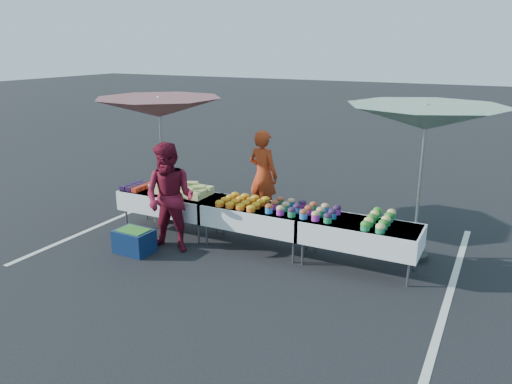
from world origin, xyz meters
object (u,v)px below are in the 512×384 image
at_px(table_center, 256,215).
at_px(umbrella_right, 426,119).
at_px(customer, 170,198).
at_px(table_left, 170,201).
at_px(table_right, 360,233).
at_px(vendor, 263,175).
at_px(storage_bin, 134,240).
at_px(umbrella_left, 159,108).

bearing_deg(table_center, umbrella_right, 17.74).
bearing_deg(customer, table_left, 120.18).
bearing_deg(customer, table_center, 24.18).
relative_size(table_right, umbrella_right, 0.73).
height_order(table_left, table_right, same).
height_order(vendor, storage_bin, vendor).
bearing_deg(table_left, storage_bin, -86.50).
height_order(vendor, umbrella_right, umbrella_right).
height_order(table_right, umbrella_left, umbrella_left).
xyz_separation_m(vendor, umbrella_left, (-1.68, -1.00, 1.33)).
bearing_deg(storage_bin, table_left, 95.91).
xyz_separation_m(customer, storage_bin, (-0.51, -0.37, -0.72)).
relative_size(table_left, umbrella_right, 0.73).
xyz_separation_m(umbrella_left, storage_bin, (0.51, -1.52, -2.02)).
relative_size(table_center, umbrella_left, 0.62).
relative_size(table_center, vendor, 1.03).
bearing_deg(vendor, table_right, 161.09).
distance_m(table_right, customer, 3.14).
bearing_deg(customer, umbrella_left, 124.28).
xyz_separation_m(table_left, table_center, (1.80, 0.00, 0.00)).
xyz_separation_m(table_left, vendor, (1.24, 1.40, 0.32)).
distance_m(table_right, umbrella_right, 2.01).
bearing_deg(table_center, storage_bin, -147.11).
height_order(table_center, umbrella_left, umbrella_left).
bearing_deg(table_left, customer, -52.54).
bearing_deg(umbrella_left, umbrella_right, 4.82).
bearing_deg(table_right, customer, -166.08).
bearing_deg(table_center, customer, -148.53).
xyz_separation_m(table_left, umbrella_left, (-0.45, 0.40, 1.64)).
xyz_separation_m(table_right, customer, (-3.03, -0.75, 0.34)).
relative_size(vendor, storage_bin, 2.83).
height_order(table_left, customer, customer).
height_order(customer, storage_bin, customer).
height_order(table_right, vendor, vendor).
bearing_deg(vendor, table_center, 123.62).
bearing_deg(vendor, umbrella_left, 42.46).
distance_m(table_center, storage_bin, 2.10).
bearing_deg(umbrella_left, table_right, -5.65).
xyz_separation_m(table_right, storage_bin, (-3.53, -1.12, -0.37)).
height_order(vendor, umbrella_left, umbrella_left).
bearing_deg(customer, table_right, 6.64).
xyz_separation_m(table_right, umbrella_right, (0.70, 0.80, 1.71)).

